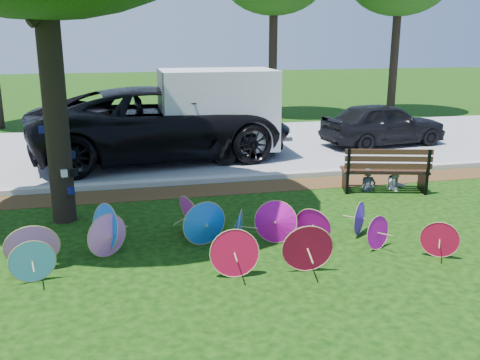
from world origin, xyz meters
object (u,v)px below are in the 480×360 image
at_px(cargo_trailer, 218,109).
at_px(person_left, 369,170).
at_px(dark_pickup, 383,124).
at_px(parasol_pile, 210,233).
at_px(park_bench, 384,169).
at_px(black_van, 163,123).
at_px(person_right, 397,166).

xyz_separation_m(cargo_trailer, person_left, (2.70, -4.14, -0.91)).
bearing_deg(dark_pickup, parasol_pile, 130.08).
height_order(park_bench, person_left, park_bench).
relative_size(black_van, person_right, 6.63).
xyz_separation_m(park_bench, person_left, (-0.35, 0.05, -0.01)).
bearing_deg(park_bench, black_van, 151.39).
height_order(parasol_pile, person_right, person_right).
bearing_deg(person_right, dark_pickup, 60.60).
relative_size(park_bench, person_left, 1.96).
xyz_separation_m(dark_pickup, person_left, (-2.80, -4.74, -0.19)).
height_order(black_van, dark_pickup, black_van).
xyz_separation_m(black_van, person_right, (4.96, -4.35, -0.47)).
distance_m(parasol_pile, person_left, 5.00).
bearing_deg(cargo_trailer, black_van, 173.06).
bearing_deg(person_left, park_bench, -7.50).
xyz_separation_m(dark_pickup, park_bench, (-2.45, -4.79, -0.18)).
bearing_deg(parasol_pile, cargo_trailer, 78.15).
height_order(dark_pickup, person_right, dark_pickup).
distance_m(dark_pickup, person_left, 5.51).
bearing_deg(cargo_trailer, person_right, -50.16).
relative_size(person_left, person_right, 0.90).
xyz_separation_m(black_van, park_bench, (4.61, -4.40, -0.51)).
distance_m(black_van, cargo_trailer, 1.62).
bearing_deg(black_van, person_right, -138.84).
bearing_deg(black_van, parasol_pile, 173.26).
height_order(dark_pickup, cargo_trailer, cargo_trailer).
bearing_deg(person_right, black_van, 133.31).
height_order(parasol_pile, dark_pickup, dark_pickup).
distance_m(person_left, person_right, 0.70).
bearing_deg(parasol_pile, dark_pickup, 47.24).
bearing_deg(park_bench, parasol_pile, -133.69).
bearing_deg(dark_pickup, person_left, 142.23).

